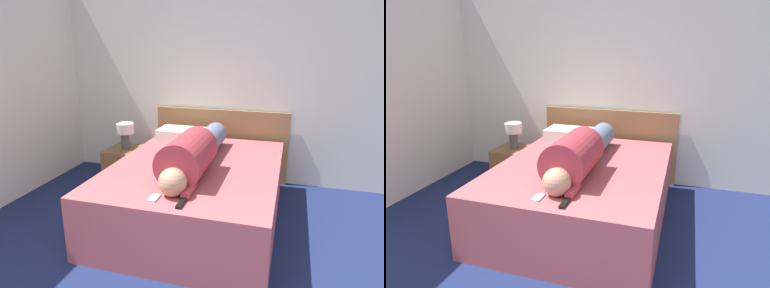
% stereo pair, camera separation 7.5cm
% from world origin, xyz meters
% --- Properties ---
extents(wall_back, '(5.76, 0.06, 2.60)m').
position_xyz_m(wall_back, '(0.00, 3.78, 1.30)').
color(wall_back, silver).
rests_on(wall_back, ground_plane).
extents(bed, '(1.58, 2.06, 0.58)m').
position_xyz_m(bed, '(-0.19, 2.57, 0.29)').
color(bed, '#A84C51').
rests_on(bed, ground_plane).
extents(headboard, '(1.70, 0.04, 0.91)m').
position_xyz_m(headboard, '(-0.19, 3.71, 0.46)').
color(headboard, olive).
rests_on(headboard, ground_plane).
extents(nightstand, '(0.44, 0.46, 0.48)m').
position_xyz_m(nightstand, '(-1.24, 3.13, 0.24)').
color(nightstand, brown).
rests_on(nightstand, ground_plane).
extents(table_lamp, '(0.21, 0.21, 0.32)m').
position_xyz_m(table_lamp, '(-1.24, 3.13, 0.69)').
color(table_lamp, '#4C4C51').
rests_on(table_lamp, nightstand).
extents(person_lying, '(0.39, 1.64, 0.39)m').
position_xyz_m(person_lying, '(-0.17, 2.42, 0.74)').
color(person_lying, tan).
rests_on(person_lying, bed).
extents(pillow_near_headboard, '(0.64, 0.36, 0.16)m').
position_xyz_m(pillow_near_headboard, '(-0.54, 3.31, 0.65)').
color(pillow_near_headboard, silver).
rests_on(pillow_near_headboard, bed).
extents(tv_remote, '(0.04, 0.15, 0.02)m').
position_xyz_m(tv_remote, '(-0.06, 1.69, 0.59)').
color(tv_remote, black).
rests_on(tv_remote, bed).
extents(cell_phone, '(0.06, 0.13, 0.01)m').
position_xyz_m(cell_phone, '(-0.29, 1.74, 0.58)').
color(cell_phone, '#B2B7BC').
rests_on(cell_phone, bed).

